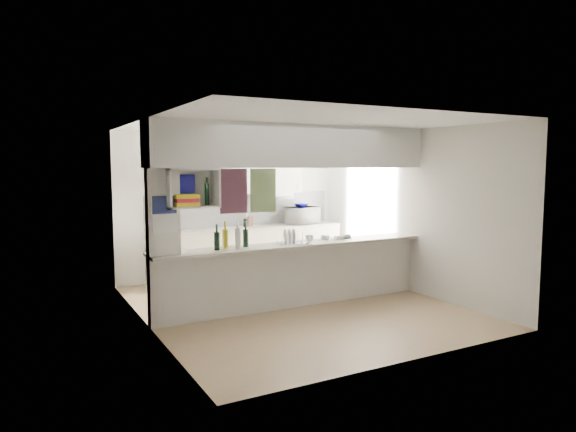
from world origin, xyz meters
TOP-DOWN VIEW (x-y plane):
  - floor at (0.00, 0.00)m, footprint 4.80×4.80m
  - ceiling at (0.00, 0.00)m, footprint 4.80×4.80m
  - wall_back at (0.00, 2.40)m, footprint 4.20×0.00m
  - wall_left at (-2.10, 0.00)m, footprint 0.00×4.80m
  - wall_right at (2.10, 0.00)m, footprint 0.00×4.80m
  - servery_partition at (-0.17, 0.00)m, footprint 4.20×0.50m
  - cubby_shelf at (-1.57, -0.06)m, footprint 0.65×0.35m
  - kitchen_run at (0.16, 2.14)m, footprint 3.60×0.63m
  - microwave at (1.32, 2.06)m, footprint 0.68×0.55m
  - bowl at (1.29, 2.07)m, footprint 0.25×0.25m
  - dish_rack at (-0.06, -0.01)m, footprint 0.47×0.39m
  - cup at (0.21, -0.05)m, footprint 0.15×0.15m
  - wine_bottles at (-0.97, 0.01)m, footprint 0.53×0.16m
  - plastic_tubs at (0.74, 0.08)m, footprint 0.51×0.21m
  - utensil_jar at (0.18, 2.15)m, footprint 0.11×0.11m
  - knife_block at (0.28, 2.18)m, footprint 0.10×0.08m

SIDE VIEW (x-z plane):
  - floor at x=0.00m, z-range 0.00..0.00m
  - kitchen_run at x=0.16m, z-range -0.29..1.95m
  - plastic_tubs at x=0.74m, z-range 0.92..0.98m
  - cup at x=0.21m, z-range 0.94..1.03m
  - utensil_jar at x=0.18m, z-range 0.92..1.07m
  - dish_rack at x=-0.06m, z-range 0.90..1.12m
  - knife_block at x=0.28m, z-range 0.92..1.10m
  - wine_bottles at x=-0.97m, z-range 0.87..1.25m
  - microwave at x=1.32m, z-range 0.92..1.25m
  - bowl at x=1.29m, z-range 1.25..1.31m
  - wall_back at x=0.00m, z-range -0.80..3.40m
  - wall_left at x=-2.10m, z-range -1.10..3.70m
  - wall_right at x=2.10m, z-range -1.10..3.70m
  - servery_partition at x=-0.17m, z-range 0.36..2.96m
  - cubby_shelf at x=-1.57m, z-range 1.46..1.96m
  - ceiling at x=0.00m, z-range 2.60..2.60m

